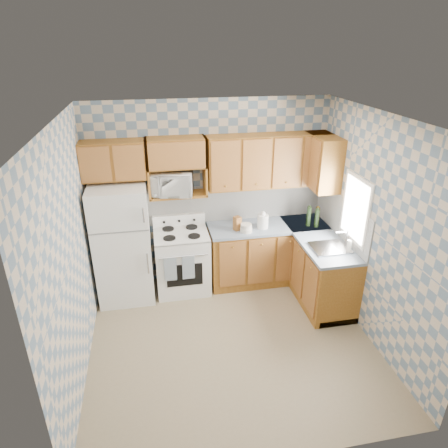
{
  "coord_description": "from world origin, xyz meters",
  "views": [
    {
      "loc": [
        -0.82,
        -3.8,
        3.4
      ],
      "look_at": [
        0.05,
        0.75,
        1.25
      ],
      "focal_mm": 32.0,
      "sensor_mm": 36.0,
      "label": 1
    }
  ],
  "objects_px": {
    "stove_body": "(182,262)",
    "refrigerator": "(123,244)",
    "electric_kettle": "(263,221)",
    "microwave": "(172,183)"
  },
  "relations": [
    {
      "from": "refrigerator",
      "to": "stove_body",
      "type": "height_order",
      "value": "refrigerator"
    },
    {
      "from": "stove_body",
      "to": "electric_kettle",
      "type": "height_order",
      "value": "electric_kettle"
    },
    {
      "from": "refrigerator",
      "to": "stove_body",
      "type": "distance_m",
      "value": 0.89
    },
    {
      "from": "refrigerator",
      "to": "electric_kettle",
      "type": "distance_m",
      "value": 1.99
    },
    {
      "from": "stove_body",
      "to": "microwave",
      "type": "height_order",
      "value": "microwave"
    },
    {
      "from": "stove_body",
      "to": "electric_kettle",
      "type": "relative_size",
      "value": 4.46
    },
    {
      "from": "stove_body",
      "to": "refrigerator",
      "type": "bearing_deg",
      "value": -178.22
    },
    {
      "from": "refrigerator",
      "to": "electric_kettle",
      "type": "xyz_separation_m",
      "value": [
        1.98,
        -0.03,
        0.18
      ]
    },
    {
      "from": "refrigerator",
      "to": "electric_kettle",
      "type": "relative_size",
      "value": 8.33
    },
    {
      "from": "microwave",
      "to": "refrigerator",
      "type": "bearing_deg",
      "value": -156.18
    }
  ]
}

